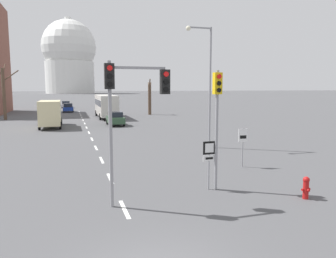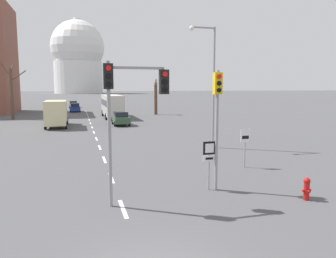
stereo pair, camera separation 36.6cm
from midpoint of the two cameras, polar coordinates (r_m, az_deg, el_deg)
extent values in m
cube|color=silver|center=(13.15, -8.41, -13.65)|extent=(0.16, 2.00, 0.01)
cube|color=silver|center=(17.40, -10.64, -8.45)|extent=(0.16, 2.00, 0.01)
cube|color=silver|center=(21.74, -11.96, -5.30)|extent=(0.16, 2.00, 0.01)
cube|color=silver|center=(26.14, -12.83, -3.21)|extent=(0.16, 2.00, 0.01)
cube|color=silver|center=(30.57, -13.45, -1.72)|extent=(0.16, 2.00, 0.01)
cube|color=silver|center=(35.02, -13.91, -0.61)|extent=(0.16, 2.00, 0.01)
cube|color=silver|center=(39.48, -14.26, 0.25)|extent=(0.16, 2.00, 0.01)
cube|color=silver|center=(43.95, -14.54, 0.94)|extent=(0.16, 2.00, 0.01)
cube|color=silver|center=(48.42, -14.78, 1.50)|extent=(0.16, 2.00, 0.01)
cube|color=silver|center=(52.90, -14.97, 1.96)|extent=(0.16, 2.00, 0.01)
cube|color=silver|center=(57.38, -15.13, 2.36)|extent=(0.16, 2.00, 0.01)
cube|color=silver|center=(61.86, -15.27, 2.69)|extent=(0.16, 2.00, 0.01)
cube|color=silver|center=(66.35, -15.39, 2.98)|extent=(0.16, 2.00, 0.01)
cylinder|color=gray|center=(14.92, 7.76, -0.36)|extent=(0.14, 0.14, 5.43)
cube|color=yellow|center=(14.80, 7.90, 7.87)|extent=(0.36, 0.28, 0.96)
cylinder|color=red|center=(14.65, 8.20, 9.04)|extent=(0.20, 0.06, 0.20)
cylinder|color=black|center=(14.64, 8.18, 7.87)|extent=(0.20, 0.06, 0.20)
cylinder|color=black|center=(14.64, 8.16, 6.71)|extent=(0.20, 0.06, 0.20)
cylinder|color=gray|center=(12.78, -10.76, -1.16)|extent=(0.14, 0.14, 5.67)
cube|color=black|center=(12.66, -11.01, 9.00)|extent=(0.36, 0.28, 0.96)
cylinder|color=red|center=(12.50, -10.96, 10.39)|extent=(0.20, 0.06, 0.20)
cylinder|color=black|center=(12.49, -10.93, 9.03)|extent=(0.20, 0.06, 0.20)
cylinder|color=black|center=(12.48, -10.89, 7.66)|extent=(0.20, 0.06, 0.20)
cube|color=gray|center=(12.83, -6.12, 10.54)|extent=(2.18, 0.10, 0.10)
cube|color=black|center=(13.06, -1.35, 8.20)|extent=(0.36, 0.28, 0.96)
cylinder|color=red|center=(12.91, -1.15, 9.53)|extent=(0.20, 0.06, 0.20)
cylinder|color=black|center=(12.90, -1.14, 8.21)|extent=(0.20, 0.06, 0.20)
cylinder|color=black|center=(12.90, -1.14, 6.89)|extent=(0.20, 0.06, 0.20)
cylinder|color=gray|center=(15.14, 6.43, -6.25)|extent=(0.07, 0.07, 2.30)
cube|color=black|center=(14.96, 6.50, -3.29)|extent=(0.60, 0.03, 0.60)
cube|color=white|center=(14.94, 6.53, -3.30)|extent=(0.42, 0.01, 0.42)
cube|color=white|center=(15.05, 6.48, -5.08)|extent=(0.60, 0.03, 0.28)
cube|color=black|center=(15.04, 6.50, -5.10)|extent=(0.36, 0.01, 0.10)
cylinder|color=gray|center=(19.73, 12.34, -3.18)|extent=(0.07, 0.07, 2.32)
cube|color=white|center=(19.59, 12.43, -1.09)|extent=(0.60, 0.03, 0.76)
cube|color=black|center=(19.59, 12.44, -1.38)|extent=(0.42, 0.01, 0.19)
cylinder|color=#B21414|center=(15.12, 22.22, -9.84)|extent=(0.24, 0.24, 0.74)
sphere|color=#B21414|center=(15.00, 22.30, -8.20)|extent=(0.28, 0.28, 0.28)
cylinder|color=#B21414|center=(15.01, 21.74, -9.79)|extent=(0.08, 0.10, 0.10)
cylinder|color=#B21414|center=(15.21, 22.70, -9.62)|extent=(0.08, 0.10, 0.10)
cylinder|color=#B21414|center=(14.99, 22.62, -9.86)|extent=(0.10, 0.08, 0.10)
cylinder|color=gray|center=(25.43, 6.91, 7.00)|extent=(0.16, 0.16, 9.16)
cube|color=gray|center=(25.46, 5.12, 17.15)|extent=(1.81, 0.10, 0.10)
sphere|color=#F2EAC6|center=(25.13, 3.12, 17.12)|extent=(0.36, 0.36, 0.36)
cube|color=navy|center=(65.28, -17.15, 3.42)|extent=(1.85, 4.46, 0.67)
cube|color=#1E232D|center=(65.02, -17.17, 4.01)|extent=(1.57, 2.14, 0.69)
cylinder|color=black|center=(66.69, -17.89, 3.18)|extent=(0.18, 0.63, 0.63)
cylinder|color=black|center=(66.68, -16.38, 3.24)|extent=(0.18, 0.63, 0.63)
cylinder|color=black|center=(63.93, -17.93, 3.02)|extent=(0.18, 0.63, 0.63)
cylinder|color=black|center=(63.92, -16.35, 3.08)|extent=(0.18, 0.63, 0.63)
cube|color=#B7B7BC|center=(78.34, -17.46, 4.00)|extent=(1.87, 4.19, 0.61)
cube|color=#1E232D|center=(78.10, -17.48, 4.44)|extent=(1.59, 2.01, 0.62)
cylinder|color=black|center=(79.66, -18.09, 3.80)|extent=(0.18, 0.68, 0.68)
cylinder|color=black|center=(79.65, -16.81, 3.85)|extent=(0.18, 0.68, 0.68)
cylinder|color=black|center=(77.07, -18.12, 3.70)|extent=(0.18, 0.68, 0.68)
cylinder|color=black|center=(77.06, -16.80, 3.75)|extent=(0.18, 0.68, 0.68)
cube|color=#2D4C33|center=(40.89, -9.42, 1.62)|extent=(1.83, 4.19, 0.75)
cube|color=#1E232D|center=(40.62, -9.40, 2.55)|extent=(1.56, 2.01, 0.62)
cylinder|color=black|center=(42.11, -10.81, 1.23)|extent=(0.18, 0.67, 0.67)
cylinder|color=black|center=(42.33, -8.48, 1.31)|extent=(0.18, 0.67, 0.67)
cylinder|color=black|center=(39.54, -10.40, 0.86)|extent=(0.18, 0.67, 0.67)
cylinder|color=black|center=(39.77, -7.93, 0.94)|extent=(0.18, 0.67, 0.67)
cube|color=beige|center=(51.31, -10.95, 4.14)|extent=(2.50, 10.80, 3.00)
cube|color=black|center=(51.29, -10.96, 4.55)|extent=(2.52, 10.26, 0.90)
cylinder|color=black|center=(55.06, -12.57, 2.73)|extent=(0.26, 0.96, 0.96)
cylinder|color=black|center=(55.29, -10.09, 2.81)|extent=(0.26, 0.96, 0.96)
cylinder|color=black|center=(48.08, -11.92, 2.11)|extent=(0.26, 0.96, 0.96)
cylinder|color=black|center=(48.35, -9.09, 2.21)|extent=(0.26, 0.96, 0.96)
cube|color=#333842|center=(43.61, -19.84, 2.66)|extent=(2.20, 2.00, 2.10)
cube|color=beige|center=(40.01, -20.11, 2.70)|extent=(2.30, 5.20, 2.70)
cylinder|color=black|center=(43.77, -21.22, 1.23)|extent=(0.24, 0.88, 0.88)
cylinder|color=black|center=(43.66, -18.34, 1.34)|extent=(0.24, 0.88, 0.88)
cylinder|color=black|center=(38.79, -21.76, 0.48)|extent=(0.24, 0.88, 0.88)
cylinder|color=black|center=(38.66, -18.51, 0.61)|extent=(0.24, 0.88, 0.88)
cylinder|color=brown|center=(52.87, -26.85, 5.44)|extent=(0.44, 0.44, 7.39)
cylinder|color=brown|center=(53.86, -26.85, 9.25)|extent=(0.23, 2.02, 1.73)
cylinder|color=brown|center=(53.90, -26.91, 8.23)|extent=(0.29, 2.15, 2.20)
cylinder|color=brown|center=(52.75, -25.89, 8.37)|extent=(2.18, 0.23, 1.64)
cylinder|color=brown|center=(56.34, -3.40, 5.13)|extent=(0.54, 0.54, 5.14)
cylinder|color=brown|center=(56.78, -3.29, 7.39)|extent=(0.63, 1.05, 1.50)
cylinder|color=brown|center=(55.64, -3.39, 7.88)|extent=(0.41, 1.45, 1.61)
cylinder|color=brown|center=(57.08, -3.50, 7.56)|extent=(0.34, 1.65, 1.18)
cylinder|color=silver|center=(260.21, -16.72, 8.57)|extent=(35.65, 35.65, 23.77)
sphere|color=silver|center=(261.83, -16.91, 13.56)|extent=(39.61, 39.61, 39.61)
cylinder|color=silver|center=(264.46, -17.06, 17.39)|extent=(4.75, 4.75, 6.93)
camera|label=1|loc=(0.18, -90.71, -0.09)|focal=35.00mm
camera|label=2|loc=(0.18, 89.29, 0.09)|focal=35.00mm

